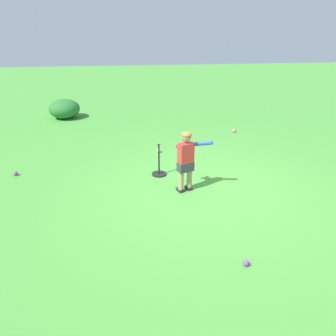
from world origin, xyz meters
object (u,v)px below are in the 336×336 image
play_ball_far_right (246,263)px  play_ball_far_left (15,173)px  play_ball_midfield (159,150)px  play_ball_center_lawn (234,131)px  batting_tee (159,170)px  child_batter (186,156)px

play_ball_far_right → play_ball_far_left: size_ratio=0.91×
play_ball_far_right → play_ball_midfield: 4.02m
play_ball_center_lawn → batting_tee: (-2.47, 2.32, 0.06)m
play_ball_midfield → batting_tee: (-1.21, 0.12, 0.05)m
play_ball_center_lawn → play_ball_far_left: (-2.14, 5.07, -0.00)m
child_batter → batting_tee: 0.98m
play_ball_midfield → batting_tee: 1.22m
play_ball_far_right → batting_tee: bearing=15.3°
play_ball_far_right → play_ball_far_left: (3.09, 3.50, 0.00)m
play_ball_far_right → play_ball_far_left: play_ball_far_left is taller
play_ball_midfield → child_batter: bearing=-172.1°
play_ball_center_lawn → play_ball_midfield: 2.53m
play_ball_center_lawn → play_ball_far_right: bearing=163.3°
play_ball_center_lawn → batting_tee: bearing=136.8°
play_ball_far_left → play_ball_far_right: bearing=-131.4°
play_ball_center_lawn → batting_tee: batting_tee is taller
child_batter → play_ball_far_left: (1.05, 3.14, -0.61)m
play_ball_center_lawn → play_ball_midfield: bearing=119.7°
child_batter → play_ball_midfield: (1.93, 0.27, -0.60)m
play_ball_far_left → play_ball_midfield: bearing=-73.0°
child_batter → play_ball_far_left: child_batter is taller
child_batter → play_ball_far_left: bearing=71.5°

